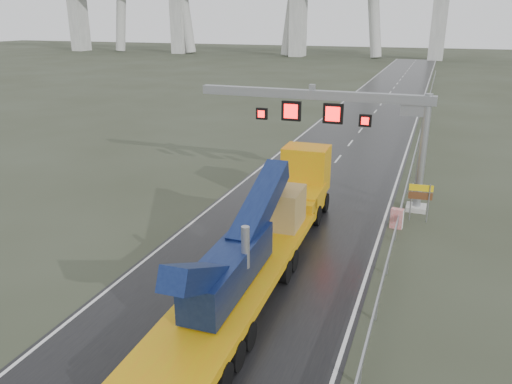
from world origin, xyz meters
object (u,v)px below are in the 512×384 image
at_px(heavy_haul_truck, 271,223).
at_px(sign_gantry, 344,116).
at_px(exit_sign_pair, 420,195).
at_px(striped_barrier, 397,218).

bearing_deg(heavy_haul_truck, sign_gantry, 78.67).
height_order(sign_gantry, heavy_haul_truck, sign_gantry).
height_order(heavy_haul_truck, exit_sign_pair, heavy_haul_truck).
xyz_separation_m(sign_gantry, striped_barrier, (3.90, -3.29, -5.03)).
bearing_deg(heavy_haul_truck, striped_barrier, 46.08).
bearing_deg(heavy_haul_truck, exit_sign_pair, 47.11).
relative_size(sign_gantry, exit_sign_pair, 6.46).
xyz_separation_m(sign_gantry, exit_sign_pair, (5.00, -1.83, -4.00)).
relative_size(heavy_haul_truck, striped_barrier, 17.69).
distance_m(exit_sign_pair, striped_barrier, 2.10).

